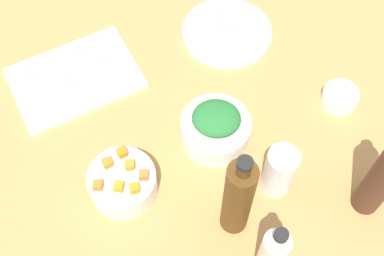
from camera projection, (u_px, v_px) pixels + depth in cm
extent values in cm
cube|color=#AD7E47|center=(192.00, 143.00, 112.89)|extent=(190.00, 190.00, 3.00)
cube|color=silver|center=(75.00, 78.00, 119.31)|extent=(30.18, 22.27, 1.00)
cylinder|color=white|center=(227.00, 32.00, 126.22)|extent=(22.34, 22.34, 1.20)
cylinder|color=white|center=(215.00, 130.00, 109.06)|extent=(14.99, 14.99, 6.37)
cylinder|color=white|center=(123.00, 183.00, 103.00)|extent=(13.84, 13.84, 6.11)
cylinder|color=white|center=(340.00, 97.00, 115.30)|extent=(8.26, 8.26, 3.14)
cylinder|color=#4F3112|center=(239.00, 199.00, 92.28)|extent=(5.51, 5.51, 22.95)
cylinder|color=#4F3112|center=(245.00, 168.00, 81.24)|extent=(2.48, 2.48, 2.60)
cylinder|color=black|center=(246.00, 163.00, 79.60)|extent=(2.76, 2.76, 1.20)
cylinder|color=#42261C|center=(381.00, 180.00, 94.57)|extent=(5.56, 5.56, 22.21)
cylinder|color=silver|center=(271.00, 256.00, 90.09)|extent=(4.88, 4.88, 16.74)
cylinder|color=silver|center=(279.00, 239.00, 81.65)|extent=(2.20, 2.20, 2.79)
cylinder|color=black|center=(281.00, 235.00, 79.93)|extent=(2.44, 2.44, 1.20)
cylinder|color=white|center=(279.00, 172.00, 100.43)|extent=(6.27, 6.27, 13.11)
cube|color=orange|center=(119.00, 187.00, 98.31)|extent=(2.48, 2.48, 1.80)
cube|color=orange|center=(144.00, 175.00, 99.56)|extent=(2.35, 2.35, 1.80)
cube|color=orange|center=(107.00, 163.00, 100.90)|extent=(1.96, 1.96, 1.80)
cube|color=orange|center=(98.00, 185.00, 98.46)|extent=(2.36, 2.36, 1.80)
cube|color=orange|center=(130.00, 165.00, 100.65)|extent=(2.30, 2.30, 1.80)
cube|color=orange|center=(122.00, 153.00, 102.07)|extent=(1.96, 1.96, 1.80)
cube|color=orange|center=(134.00, 188.00, 98.13)|extent=(2.07, 2.07, 1.80)
ellipsoid|color=#246A30|center=(216.00, 118.00, 104.68)|extent=(13.47, 13.08, 3.77)
cube|color=#EBF0CB|center=(214.00, 26.00, 125.04)|extent=(3.11, 3.11, 2.20)
cube|color=white|center=(232.00, 41.00, 122.71)|extent=(2.88, 2.88, 2.20)
cube|color=#F3E9CE|center=(228.00, 25.00, 125.28)|extent=(2.94, 2.94, 2.20)
cube|color=white|center=(244.00, 35.00, 123.67)|extent=(2.29, 2.29, 2.20)
cube|color=#E8EACB|center=(217.00, 15.00, 126.85)|extent=(2.66, 2.66, 2.20)
cube|color=white|center=(243.00, 20.00, 125.97)|extent=(2.90, 2.90, 2.20)
pyramid|color=beige|center=(66.00, 86.00, 115.94)|extent=(6.27, 6.29, 2.59)
pyramid|color=beige|center=(41.00, 100.00, 114.32)|extent=(7.30, 7.12, 2.07)
pyramid|color=beige|center=(79.00, 56.00, 120.52)|extent=(5.67, 5.65, 2.23)
pyramid|color=beige|center=(102.00, 61.00, 119.77)|extent=(4.53, 4.64, 2.38)
pyramid|color=beige|center=(27.00, 77.00, 117.15)|extent=(5.50, 5.28, 2.81)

